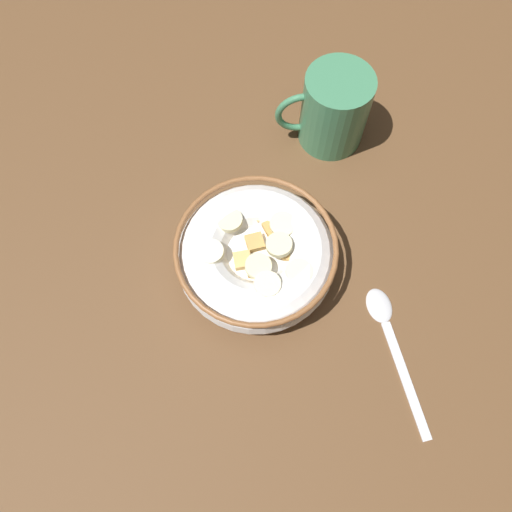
# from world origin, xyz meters

# --- Properties ---
(ground_plane) EXTENTS (1.35, 1.35, 0.02)m
(ground_plane) POSITION_xyz_m (0.00, 0.00, -0.01)
(ground_plane) COLOR brown
(cereal_bowl) EXTENTS (0.17, 0.17, 0.06)m
(cereal_bowl) POSITION_xyz_m (0.00, 0.00, 0.03)
(cereal_bowl) COLOR white
(cereal_bowl) RESTS_ON ground_plane
(spoon) EXTENTS (0.04, 0.17, 0.01)m
(spoon) POSITION_xyz_m (-0.13, 0.09, 0.00)
(spoon) COLOR silver
(spoon) RESTS_ON ground_plane
(coffee_mug) EXTENTS (0.11, 0.08, 0.10)m
(coffee_mug) POSITION_xyz_m (-0.11, -0.17, 0.05)
(coffee_mug) COLOR #3F7F59
(coffee_mug) RESTS_ON ground_plane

